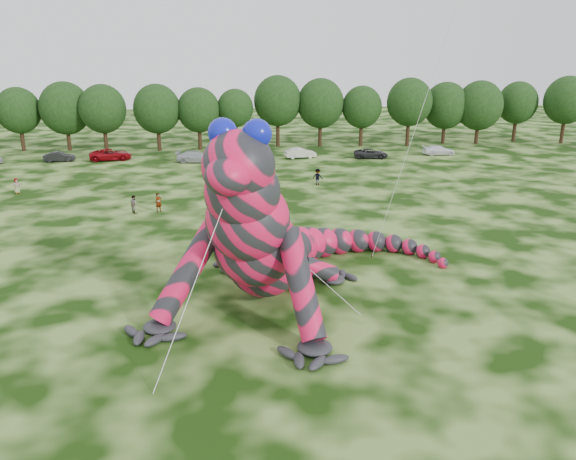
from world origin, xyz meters
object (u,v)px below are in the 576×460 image
at_px(tree_10, 278,111).
at_px(tree_15, 479,112).
at_px(car_4, 234,157).
at_px(tree_13, 409,112).
at_px(inflatable_gecko, 272,202).
at_px(car_7, 439,150).
at_px(tree_14, 445,113).
at_px(spectator_1, 134,204).
at_px(spectator_4, 17,186).
at_px(tree_5, 66,116).
at_px(tree_9, 236,119).
at_px(flying_kite, 456,8).
at_px(car_5, 300,153).
at_px(tree_16, 517,112).
at_px(tree_7, 157,118).
at_px(car_6, 371,153).
at_px(tree_11, 320,113).
at_px(spectator_5, 278,212).
at_px(spectator_0, 159,202).
at_px(tree_17, 566,110).
at_px(tree_4, 20,119).
at_px(spectator_2, 318,177).
at_px(car_1, 59,157).
at_px(car_3, 196,157).
at_px(tree_6, 104,118).
at_px(car_2, 111,155).
at_px(tree_8, 199,119).

bearing_deg(tree_10, tree_15, -1.49).
bearing_deg(car_4, tree_13, -70.18).
xyz_separation_m(inflatable_gecko, car_7, (27.03, 43.46, -4.77)).
bearing_deg(tree_14, spectator_1, -140.06).
distance_m(inflatable_gecko, tree_13, 57.60).
xyz_separation_m(tree_10, spectator_4, (-29.15, -26.50, -4.47)).
xyz_separation_m(tree_5, tree_9, (24.19, -1.09, -0.56)).
relative_size(flying_kite, car_5, 4.38).
relative_size(tree_15, tree_16, 1.03).
height_order(tree_7, car_6, tree_7).
bearing_deg(tree_11, tree_15, -0.98).
xyz_separation_m(tree_7, car_5, (19.56, -8.27, -4.05)).
bearing_deg(spectator_5, tree_5, 152.49).
bearing_deg(spectator_0, tree_17, -4.49).
distance_m(spectator_4, spectator_5, 28.40).
height_order(tree_4, spectator_0, tree_4).
bearing_deg(car_5, tree_15, -81.13).
bearing_deg(spectator_2, tree_10, -64.63).
height_order(spectator_5, spectator_1, spectator_1).
bearing_deg(car_1, spectator_4, 175.84).
bearing_deg(tree_13, tree_11, 175.42).
xyz_separation_m(tree_5, car_4, (23.67, -11.77, -4.18)).
relative_size(car_7, spectator_4, 2.85).
distance_m(spectator_5, spectator_1, 13.10).
distance_m(tree_4, tree_13, 56.80).
bearing_deg(car_5, car_3, 87.99).
relative_size(tree_10, tree_16, 1.12).
height_order(tree_13, car_7, tree_13).
bearing_deg(tree_16, tree_14, -176.90).
relative_size(inflatable_gecko, car_5, 5.16).
bearing_deg(car_7, car_6, 98.35).
distance_m(tree_6, car_2, 8.18).
bearing_deg(spectator_5, tree_7, 138.21).
xyz_separation_m(tree_7, spectator_2, (19.29, -24.25, -3.86)).
bearing_deg(spectator_0, tree_6, 74.07).
distance_m(flying_kite, tree_17, 64.57).
bearing_deg(spectator_2, car_4, -37.07).
distance_m(tree_15, spectator_0, 56.88).
relative_size(tree_8, tree_13, 0.88).
height_order(car_5, car_6, car_5).
relative_size(inflatable_gecko, tree_10, 2.06).
distance_m(flying_kite, tree_9, 53.34).
relative_size(car_5, spectator_2, 2.41).
distance_m(tree_4, tree_5, 6.53).
bearing_deg(spectator_1, tree_11, -65.20).
xyz_separation_m(tree_17, car_7, (-22.95, -7.88, -4.50)).
xyz_separation_m(tree_15, car_4, (-37.93, -11.10, -4.10)).
xyz_separation_m(tree_7, tree_13, (37.21, 0.32, 0.33)).
xyz_separation_m(tree_4, spectator_0, (22.92, -35.25, -3.66)).
distance_m(car_6, spectator_2, 17.72).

